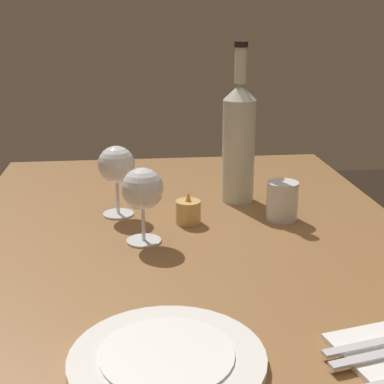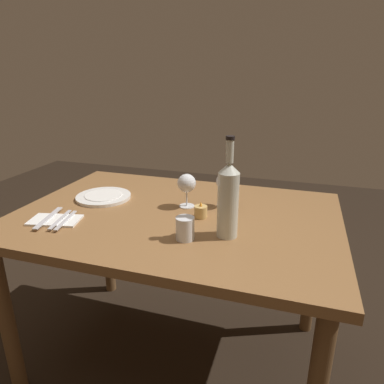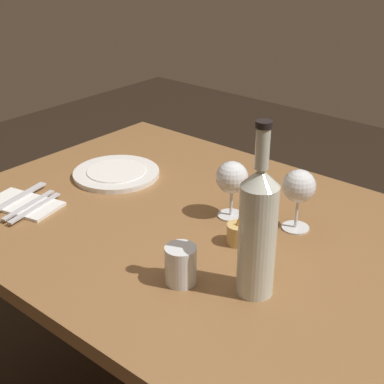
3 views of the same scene
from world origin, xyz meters
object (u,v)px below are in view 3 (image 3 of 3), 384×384
Objects in this scene: wine_glass_left at (299,188)px; wine_bottle at (258,230)px; votive_candle at (238,234)px; folded_napkin at (23,204)px; wine_glass_right at (232,179)px; dinner_plate at (116,173)px; water_tumbler at (181,266)px; table_knife at (16,199)px; fork_inner at (29,205)px; fork_outer at (35,208)px.

wine_bottle is at bearing 104.16° from wine_glass_left.
folded_napkin is (0.53, 0.21, -0.02)m from votive_candle.
wine_glass_left reaches higher than folded_napkin.
wine_bottle is 0.22m from votive_candle.
wine_glass_right is at bearing 17.94° from wine_glass_left.
votive_candle is at bearing 171.11° from dinner_plate.
wine_glass_right is at bearing -72.69° from water_tumbler.
wine_glass_left is at bearing -150.74° from table_knife.
water_tumbler is 0.39× the size of table_knife.
wine_glass_right is 0.59× the size of dinner_plate.
wine_glass_left is 0.72× the size of table_knife.
wine_glass_right is 0.41m from dinner_plate.
fork_inner is (0.51, 0.01, -0.03)m from water_tumbler.
wine_glass_right is at bearing -46.25° from votive_candle.
folded_napkin is at bearing 34.28° from wine_glass_right.
wine_glass_right reaches higher than dinner_plate.
votive_candle is at bearing -43.68° from wine_bottle.
wine_glass_right reaches higher than folded_napkin.
wine_glass_right is 0.50m from fork_outer.
wine_glass_left is 0.56m from dinner_plate.
folded_napkin is 1.00× the size of table_knife.
fork_outer is at bearing 1.13° from water_tumbler.
water_tumbler is 0.39× the size of folded_napkin.
wine_bottle is 1.44× the size of dinner_plate.
water_tumbler is 0.33× the size of dinner_plate.
wine_glass_left is 0.68m from fork_inner.
water_tumbler reaches higher than table_knife.
fork_outer is at bearing 180.00° from fork_inner.
fork_outer is (-0.00, 0.28, 0.00)m from dinner_plate.
water_tumbler is 0.51m from fork_inner.
fork_outer is at bearing 90.98° from dinner_plate.
wine_bottle is (-0.07, 0.27, 0.03)m from wine_glass_left.
wine_bottle is 0.66m from fork_inner.
wine_bottle is 4.37× the size of water_tumbler.
table_knife is (0.56, 0.21, -0.01)m from votive_candle.
wine_bottle is 1.70× the size of folded_napkin.
folded_napkin is at bearing 6.78° from wine_bottle.
wine_glass_left reaches higher than votive_candle.
wine_glass_left is at bearing -149.52° from folded_napkin.
water_tumbler reaches higher than fork_outer.
wine_glass_right is 0.15m from votive_candle.
fork_inner is at bearing 7.05° from wine_bottle.
wine_glass_left is 0.84× the size of fork_outer.
water_tumbler is at bearing 107.31° from wine_glass_right.
water_tumbler is 0.56m from dinner_plate.
wine_bottle is 1.99× the size of fork_outer.
wine_glass_left is at bearing -172.94° from dinner_plate.
wine_glass_right is 0.52m from fork_inner.
fork_inner reaches higher than folded_napkin.
water_tumbler is 0.53m from folded_napkin.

